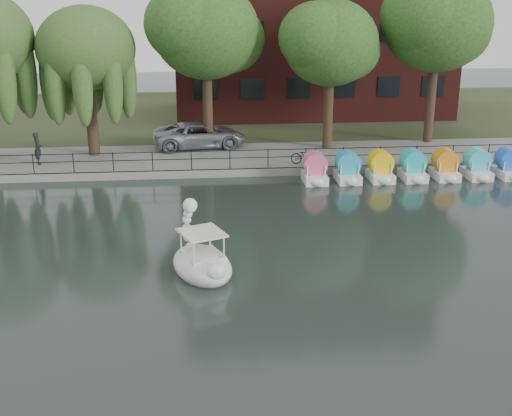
{
  "coord_description": "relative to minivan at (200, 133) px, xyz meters",
  "views": [
    {
      "loc": [
        -1.67,
        -19.19,
        9.17
      ],
      "look_at": [
        0.5,
        4.0,
        1.3
      ],
      "focal_mm": 45.0,
      "sensor_mm": 36.0,
      "label": 1
    }
  ],
  "objects": [
    {
      "name": "kerb",
      "position": [
        1.52,
        -5.09,
        -1.07
      ],
      "size": [
        40.0,
        0.25,
        0.4
      ],
      "primitive_type": "cube",
      "color": "gray",
      "rests_on": "ground_plane"
    },
    {
      "name": "ground_plane",
      "position": [
        1.52,
        -18.14,
        -1.27
      ],
      "size": [
        120.0,
        120.0,
        0.0
      ],
      "primitive_type": "plane",
      "color": "#313D39"
    },
    {
      "name": "willow_mid",
      "position": [
        -5.98,
        -1.14,
        4.98
      ],
      "size": [
        5.32,
        5.32,
        8.15
      ],
      "color": "#473323",
      "rests_on": "promenade"
    },
    {
      "name": "promenade",
      "position": [
        1.52,
        -2.14,
        -1.07
      ],
      "size": [
        40.0,
        6.0,
        0.4
      ],
      "primitive_type": "cube",
      "color": "gray",
      "rests_on": "ground_plane"
    },
    {
      "name": "railing",
      "position": [
        1.52,
        -4.89,
        -0.13
      ],
      "size": [
        32.0,
        0.05,
        1.0
      ],
      "color": "black",
      "rests_on": "promenade"
    },
    {
      "name": "land_strip",
      "position": [
        1.52,
        11.86,
        -1.09
      ],
      "size": [
        60.0,
        22.0,
        0.36
      ],
      "primitive_type": "cube",
      "color": "#47512D",
      "rests_on": "ground_plane"
    },
    {
      "name": "minivan",
      "position": [
        0.0,
        0.0,
        0.0
      ],
      "size": [
        3.83,
        6.63,
        1.74
      ],
      "primitive_type": "imported",
      "rotation": [
        0.0,
        0.0,
        1.73
      ],
      "color": "gray",
      "rests_on": "promenade"
    },
    {
      "name": "bicycle",
      "position": [
        5.65,
        -4.46,
        -0.37
      ],
      "size": [
        1.11,
        1.82,
        1.0
      ],
      "primitive_type": "imported",
      "rotation": [
        0.0,
        0.0,
        1.25
      ],
      "color": "gray",
      "rests_on": "promenade"
    },
    {
      "name": "swan_boat",
      "position": [
        -0.13,
        -17.13,
        -0.73
      ],
      "size": [
        2.76,
        3.36,
        2.45
      ],
      "rotation": [
        0.0,
        0.0,
        0.38
      ],
      "color": "white",
      "rests_on": "ground_plane"
    },
    {
      "name": "broadleaf_right",
      "position": [
        7.52,
        -0.64,
        5.12
      ],
      "size": [
        5.4,
        5.4,
        8.32
      ],
      "color": "#473323",
      "rests_on": "promenade"
    },
    {
      "name": "broadleaf_center",
      "position": [
        0.52,
        -0.14,
        5.79
      ],
      "size": [
        6.0,
        6.0,
        9.25
      ],
      "color": "#473323",
      "rests_on": "promenade"
    },
    {
      "name": "pedal_boat_row",
      "position": [
        10.82,
        -6.46,
        -0.66
      ],
      "size": [
        11.35,
        1.7,
        1.4
      ],
      "color": "white",
      "rests_on": "ground_plane"
    },
    {
      "name": "pedestrian",
      "position": [
        -8.62,
        -3.07,
        0.12
      ],
      "size": [
        0.68,
        0.83,
        1.98
      ],
      "primitive_type": "imported",
      "rotation": [
        0.0,
        0.0,
        1.89
      ],
      "color": "black",
      "rests_on": "promenade"
    },
    {
      "name": "broadleaf_far",
      "position": [
        14.02,
        0.36,
        6.13
      ],
      "size": [
        6.3,
        6.3,
        9.71
      ],
      "color": "#473323",
      "rests_on": "promenade"
    }
  ]
}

